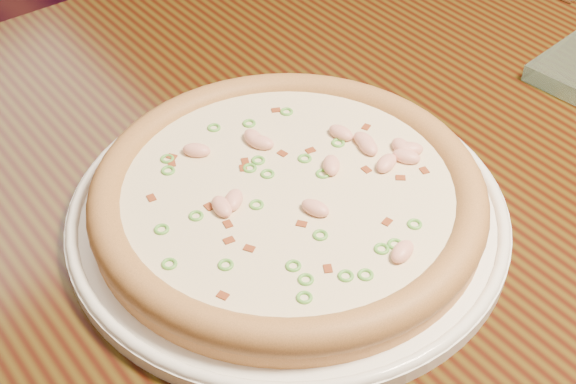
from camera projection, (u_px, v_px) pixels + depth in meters
ground at (212, 268)px, 1.64m from camera, size 9.00×9.00×0.00m
hero_table at (352, 212)px, 0.81m from camera, size 1.20×0.80×0.75m
plate at (288, 211)px, 0.66m from camera, size 0.36×0.36×0.02m
pizza at (288, 194)px, 0.65m from camera, size 0.32×0.32×0.03m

